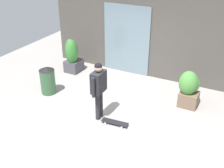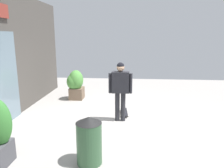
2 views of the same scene
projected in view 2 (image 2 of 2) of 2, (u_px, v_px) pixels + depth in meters
The scene contains 6 objects.
ground_plane at pixel (114, 118), 6.24m from camera, with size 12.00×12.00×0.00m, color #9E9993.
building_facade at pixel (7, 56), 6.07m from camera, with size 7.29×0.31×3.59m.
skateboarder at pixel (120, 86), 5.86m from camera, with size 0.27×0.65×1.64m.
skateboard at pixel (124, 112), 6.57m from camera, with size 0.75×0.28×0.08m.
planter_box_left at pixel (75, 83), 8.01m from camera, with size 0.62×0.61×1.10m.
trash_bin at pixel (89, 140), 3.95m from camera, with size 0.48×0.48×0.91m.
Camera 2 is at (-5.86, -0.43, 2.32)m, focal length 34.53 mm.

